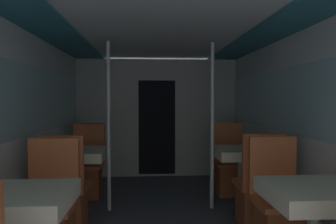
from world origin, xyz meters
name	(u,v)px	position (x,y,z in m)	size (l,w,h in m)	color
wall_left	(22,127)	(-1.42, 1.85, 1.08)	(0.05, 6.50, 2.05)	silver
wall_right	(298,126)	(1.42, 1.85, 1.08)	(0.05, 6.50, 2.05)	silver
ceiling_panel	(164,26)	(0.00, 1.85, 2.09)	(2.84, 6.50, 0.07)	silver
bulkhead_far	(157,118)	(0.00, 4.27, 1.02)	(2.78, 0.09, 2.05)	#A8A8A3
dining_table_left_0	(21,205)	(-1.01, 0.72, 0.65)	(0.66, 0.66, 0.75)	#4C4C51
chair_left_far_0	(49,223)	(-1.01, 1.33, 0.30)	(0.44, 0.44, 1.00)	brown
dining_table_left_1	(78,158)	(-1.01, 2.50, 0.65)	(0.66, 0.66, 0.75)	#4C4C51
chair_left_near_1	(66,202)	(-1.01, 1.90, 0.30)	(0.44, 0.44, 1.00)	brown
chair_left_far_1	(87,175)	(-1.01, 3.11, 0.30)	(0.44, 0.44, 1.00)	brown
support_pole_left_1	(109,126)	(-0.63, 2.50, 1.03)	(0.05, 0.05, 2.05)	silver
dining_table_right_0	(315,199)	(1.01, 0.72, 0.65)	(0.66, 0.66, 0.75)	#4C4C51
chair_right_far_0	(279,217)	(1.01, 1.33, 0.30)	(0.44, 0.44, 1.00)	brown
dining_table_right_1	(242,156)	(1.01, 2.50, 0.65)	(0.66, 0.66, 0.75)	#4C4C51
chair_right_near_1	(258,198)	(1.01, 1.90, 0.30)	(0.44, 0.44, 1.00)	brown
chair_right_far_1	(229,173)	(1.01, 3.11, 0.30)	(0.44, 0.44, 1.00)	brown
support_pole_right_1	(212,126)	(0.63, 2.50, 1.03)	(0.05, 0.05, 2.05)	silver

